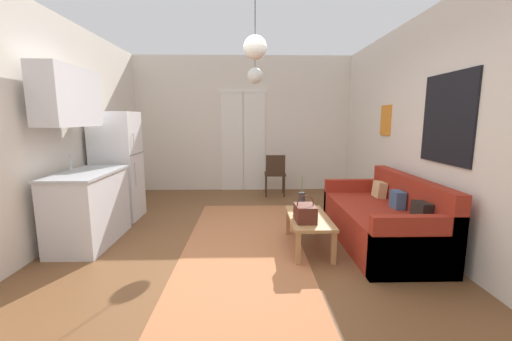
{
  "coord_description": "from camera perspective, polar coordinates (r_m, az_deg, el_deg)",
  "views": [
    {
      "loc": [
        0.11,
        -3.34,
        1.55
      ],
      "look_at": [
        0.22,
        1.22,
        0.81
      ],
      "focal_mm": 22.32,
      "sensor_mm": 36.0,
      "label": 1
    }
  ],
  "objects": [
    {
      "name": "wall_right",
      "position": [
        4.01,
        32.37,
        6.09
      ],
      "size": [
        0.12,
        7.3,
        2.85
      ],
      "color": "silver",
      "rests_on": "ground_plane"
    },
    {
      "name": "couch",
      "position": [
        4.31,
        22.04,
        -8.51
      ],
      "size": [
        0.91,
        1.91,
        0.85
      ],
      "color": "maroon",
      "rests_on": "ground_plane"
    },
    {
      "name": "refrigerator",
      "position": [
        5.35,
        -23.55,
        0.73
      ],
      "size": [
        0.64,
        0.6,
        1.66
      ],
      "color": "white",
      "rests_on": "ground_plane"
    },
    {
      "name": "pendant_lamp_near",
      "position": [
        3.57,
        -0.16,
        21.21
      ],
      "size": [
        0.25,
        0.25,
        0.69
      ],
      "color": "black"
    },
    {
      "name": "bamboo_vase",
      "position": [
        4.14,
        8.18,
        -5.4
      ],
      "size": [
        0.08,
        0.08,
        0.44
      ],
      "color": "#2D2D33",
      "rests_on": "coffee_table"
    },
    {
      "name": "handbag",
      "position": [
        3.69,
        8.8,
        -7.51
      ],
      "size": [
        0.23,
        0.31,
        0.3
      ],
      "color": "#512319",
      "rests_on": "coffee_table"
    },
    {
      "name": "accent_chair",
      "position": [
        6.39,
        3.45,
        -0.34
      ],
      "size": [
        0.43,
        0.41,
        0.85
      ],
      "rotation": [
        0.0,
        0.0,
        3.11
      ],
      "color": "#382619",
      "rests_on": "ground_plane"
    },
    {
      "name": "wall_left",
      "position": [
        4.14,
        -37.73,
        5.64
      ],
      "size": [
        0.12,
        7.3,
        2.85
      ],
      "color": "silver",
      "rests_on": "ground_plane"
    },
    {
      "name": "ground_plane",
      "position": [
        3.7,
        -3.1,
        -16.36
      ],
      "size": [
        5.16,
        7.7,
        0.1
      ],
      "primitive_type": "cube",
      "color": "brown"
    },
    {
      "name": "kitchen_counter",
      "position": [
        4.45,
        -28.49,
        -1.28
      ],
      "size": [
        0.61,
        1.16,
        2.15
      ],
      "color": "silver",
      "rests_on": "ground_plane"
    },
    {
      "name": "coffee_table",
      "position": [
        3.91,
        9.41,
        -8.87
      ],
      "size": [
        0.46,
        0.97,
        0.4
      ],
      "color": "#B27F4C",
      "rests_on": "ground_plane"
    },
    {
      "name": "wall_back",
      "position": [
        6.94,
        -2.31,
        8.15
      ],
      "size": [
        4.76,
        0.13,
        2.85
      ],
      "color": "silver",
      "rests_on": "ground_plane"
    },
    {
      "name": "pendant_lamp_far",
      "position": [
        5.54,
        -0.18,
        16.63
      ],
      "size": [
        0.26,
        0.26,
        0.72
      ],
      "color": "black"
    },
    {
      "name": "area_rug",
      "position": [
        3.94,
        -2.26,
        -13.81
      ],
      "size": [
        1.43,
        3.79,
        0.01
      ],
      "primitive_type": "cube",
      "color": "#B26B42",
      "rests_on": "ground_plane"
    }
  ]
}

